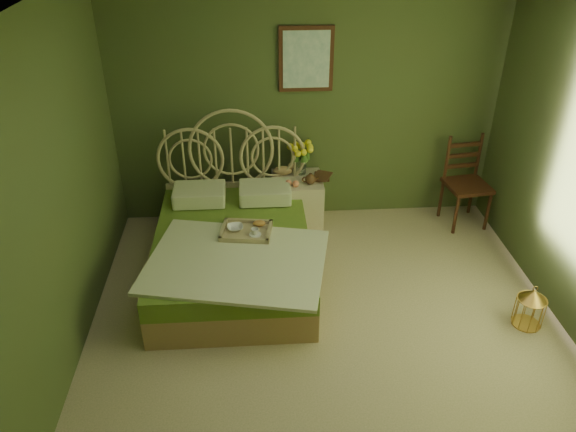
{
  "coord_description": "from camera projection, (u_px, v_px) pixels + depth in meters",
  "views": [
    {
      "loc": [
        -0.57,
        -3.26,
        3.25
      ],
      "look_at": [
        -0.28,
        1.0,
        0.7
      ],
      "focal_mm": 35.0,
      "sensor_mm": 36.0,
      "label": 1
    }
  ],
  "objects": [
    {
      "name": "floor",
      "position": [
        332.0,
        353.0,
        4.49
      ],
      "size": [
        4.5,
        4.5,
        0.0
      ],
      "primitive_type": "plane",
      "color": "#CDB394",
      "rests_on": "ground"
    },
    {
      "name": "ceiling",
      "position": [
        350.0,
        15.0,
        3.16
      ],
      "size": [
        4.5,
        4.5,
        0.0
      ],
      "primitive_type": "plane",
      "rotation": [
        3.14,
        0.0,
        0.0
      ],
      "color": "silver",
      "rests_on": "wall_back"
    },
    {
      "name": "wall_back",
      "position": [
        307.0,
        102.0,
        5.75
      ],
      "size": [
        4.0,
        0.0,
        4.0
      ],
      "primitive_type": "plane",
      "rotation": [
        1.57,
        0.0,
        0.0
      ],
      "color": "#44572D",
      "rests_on": "floor"
    },
    {
      "name": "wall_left",
      "position": [
        39.0,
        224.0,
        3.7
      ],
      "size": [
        0.0,
        4.5,
        4.5
      ],
      "primitive_type": "plane",
      "rotation": [
        1.57,
        0.0,
        1.57
      ],
      "color": "#44572D",
      "rests_on": "floor"
    },
    {
      "name": "wall_art",
      "position": [
        306.0,
        59.0,
        5.49
      ],
      "size": [
        0.54,
        0.04,
        0.64
      ],
      "color": "#381B0F",
      "rests_on": "wall_back"
    },
    {
      "name": "bed",
      "position": [
        233.0,
        248.0,
        5.26
      ],
      "size": [
        1.68,
        2.12,
        1.31
      ],
      "color": "#A38851",
      "rests_on": "floor"
    },
    {
      "name": "nightstand",
      "position": [
        297.0,
        196.0,
        5.99
      ],
      "size": [
        0.52,
        0.52,
        1.0
      ],
      "color": "beige",
      "rests_on": "floor"
    },
    {
      "name": "chair",
      "position": [
        466.0,
        176.0,
        6.01
      ],
      "size": [
        0.48,
        0.48,
        0.97
      ],
      "rotation": [
        0.0,
        0.0,
        0.14
      ],
      "color": "#381B0F",
      "rests_on": "floor"
    },
    {
      "name": "birdcage",
      "position": [
        530.0,
        308.0,
        4.7
      ],
      "size": [
        0.24,
        0.24,
        0.36
      ],
      "rotation": [
        0.0,
        0.0,
        0.06
      ],
      "color": "#B5833A",
      "rests_on": "floor"
    },
    {
      "name": "book_lower",
      "position": [
        314.0,
        177.0,
        5.89
      ],
      "size": [
        0.19,
        0.24,
        0.02
      ],
      "primitive_type": "imported",
      "rotation": [
        0.0,
        0.0,
        -0.15
      ],
      "color": "#381E0F",
      "rests_on": "nightstand"
    },
    {
      "name": "book_upper",
      "position": [
        314.0,
        175.0,
        5.88
      ],
      "size": [
        0.26,
        0.29,
        0.02
      ],
      "primitive_type": "imported",
      "rotation": [
        0.0,
        0.0,
        -0.45
      ],
      "color": "#472819",
      "rests_on": "nightstand"
    },
    {
      "name": "cereal_bowl",
      "position": [
        235.0,
        228.0,
        5.13
      ],
      "size": [
        0.16,
        0.16,
        0.04
      ],
      "primitive_type": "imported",
      "rotation": [
        0.0,
        0.0,
        0.11
      ],
      "color": "white",
      "rests_on": "bed"
    },
    {
      "name": "coffee_cup",
      "position": [
        255.0,
        232.0,
        5.04
      ],
      "size": [
        0.09,
        0.09,
        0.07
      ],
      "primitive_type": "imported",
      "rotation": [
        0.0,
        0.0,
        -0.31
      ],
      "color": "white",
      "rests_on": "bed"
    }
  ]
}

